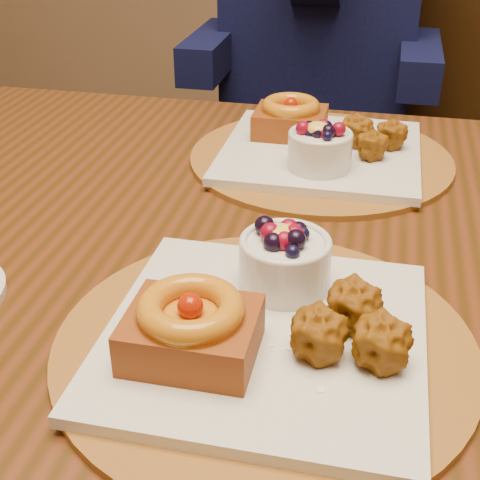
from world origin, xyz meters
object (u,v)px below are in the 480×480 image
at_px(dining_table, 296,286).
at_px(place_setting_far, 319,146).
at_px(place_setting_near, 263,322).
at_px(chair_far, 370,154).

height_order(dining_table, place_setting_far, place_setting_far).
xyz_separation_m(dining_table, place_setting_far, (-0.00, 0.22, 0.10)).
bearing_deg(dining_table, place_setting_near, -90.72).
xyz_separation_m(place_setting_near, chair_far, (0.07, 1.11, -0.28)).
bearing_deg(place_setting_near, chair_far, 86.58).
xyz_separation_m(place_setting_far, chair_far, (0.07, 0.67, -0.28)).
distance_m(dining_table, place_setting_near, 0.24).
relative_size(dining_table, place_setting_near, 4.21).
bearing_deg(chair_far, dining_table, -72.01).
relative_size(place_setting_far, chair_far, 0.42).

